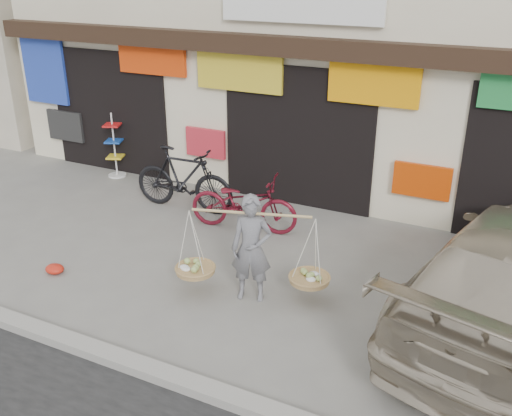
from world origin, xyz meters
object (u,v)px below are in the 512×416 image
at_px(street_vendor, 251,253).
at_px(display_rack, 115,151).
at_px(bike_2, 244,203).
at_px(bike_1, 184,179).

xyz_separation_m(street_vendor, display_rack, (-4.94, 3.16, -0.14)).
height_order(bike_2, display_rack, display_rack).
relative_size(bike_2, display_rack, 1.36).
distance_m(street_vendor, bike_2, 2.28).
height_order(bike_1, display_rack, display_rack).
bearing_deg(bike_1, street_vendor, -134.16).
relative_size(street_vendor, display_rack, 1.47).
xyz_separation_m(street_vendor, bike_1, (-2.58, 2.26, -0.10)).
height_order(bike_1, bike_2, bike_1).
xyz_separation_m(bike_1, bike_2, (1.44, -0.30, -0.11)).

